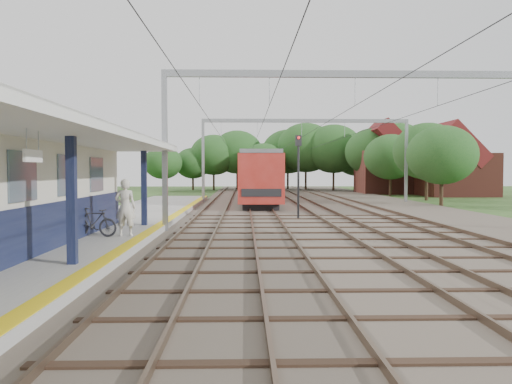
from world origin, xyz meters
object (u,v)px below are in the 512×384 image
object	(u,v)px
bicycle	(94,222)
train	(255,175)
signal_post	(298,166)
person	(125,207)

from	to	relation	value
bicycle	train	size ratio (longest dim) A/B	0.05
signal_post	person	bearing A→B (deg)	-135.30
bicycle	signal_post	world-z (taller)	signal_post
train	signal_post	bearing A→B (deg)	-85.50
train	person	bearing A→B (deg)	-99.32
bicycle	train	world-z (taller)	train
person	bicycle	size ratio (longest dim) A/B	1.20
person	train	distance (m)	33.01
person	signal_post	bearing A→B (deg)	-126.17
person	train	world-z (taller)	train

